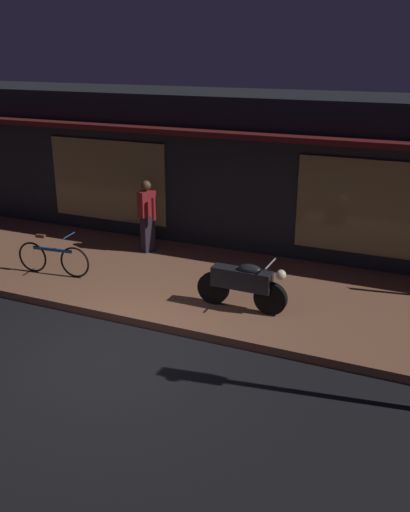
% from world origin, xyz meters
% --- Properties ---
extents(ground_plane, '(60.00, 60.00, 0.00)m').
position_xyz_m(ground_plane, '(0.00, 0.00, 0.00)').
color(ground_plane, black).
extents(sidewalk_slab, '(18.00, 4.00, 0.15)m').
position_xyz_m(sidewalk_slab, '(0.00, 3.00, 0.07)').
color(sidewalk_slab, brown).
rests_on(sidewalk_slab, ground_plane).
extents(storefront_building, '(18.00, 3.30, 3.60)m').
position_xyz_m(storefront_building, '(0.00, 6.39, 1.80)').
color(storefront_building, black).
rests_on(storefront_building, ground_plane).
extents(motorcycle, '(1.70, 0.55, 0.97)m').
position_xyz_m(motorcycle, '(1.42, 2.14, 0.65)').
color(motorcycle, black).
rests_on(motorcycle, sidewalk_slab).
extents(bicycle_parked, '(1.66, 0.42, 0.91)m').
position_xyz_m(bicycle_parked, '(-2.75, 2.10, 0.51)').
color(bicycle_parked, black).
rests_on(bicycle_parked, sidewalk_slab).
extents(person_photographer, '(0.59, 0.44, 1.67)m').
position_xyz_m(person_photographer, '(-1.64, 4.14, 1.03)').
color(person_photographer, '#28232D').
rests_on(person_photographer, sidewalk_slab).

